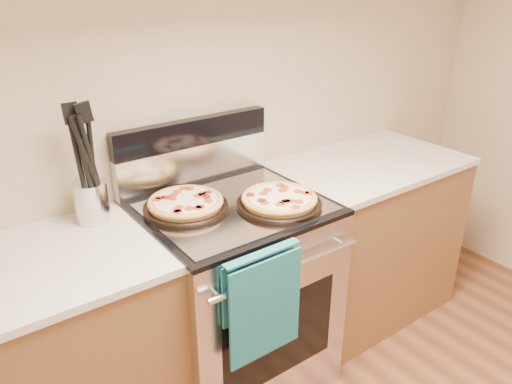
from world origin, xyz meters
TOP-DOWN VIEW (x-y plane):
  - wall_back at (0.00, 2.00)m, footprint 4.00×0.00m
  - range_body at (0.00, 1.65)m, footprint 0.76×0.68m
  - oven_window at (0.00, 1.31)m, footprint 0.56×0.01m
  - cooktop at (0.00, 1.65)m, footprint 0.76×0.68m
  - backsplash_lower at (0.00, 1.96)m, footprint 0.76×0.06m
  - backsplash_upper at (0.00, 1.96)m, footprint 0.76×0.06m
  - oven_handle at (0.00, 1.27)m, footprint 0.70×0.03m
  - dish_towel at (-0.12, 1.27)m, footprint 0.32×0.05m
  - foil_sheet at (0.00, 1.62)m, footprint 0.70×0.55m
  - cabinet_left at (-0.88, 1.68)m, footprint 1.00×0.62m
  - countertop_left at (-0.88, 1.68)m, footprint 1.02×0.64m
  - cabinet_right at (0.88, 1.68)m, footprint 1.00×0.62m
  - countertop_right at (0.88, 1.68)m, footprint 1.02×0.64m
  - pepperoni_pizza_back at (-0.18, 1.72)m, footprint 0.44×0.44m
  - pepperoni_pizza_front at (0.15, 1.52)m, footprint 0.46×0.46m
  - utensil_crock at (-0.51, 1.88)m, footprint 0.14×0.14m

SIDE VIEW (x-z plane):
  - cabinet_left at x=-0.88m, z-range 0.00..0.88m
  - cabinet_right at x=0.88m, z-range 0.00..0.88m
  - range_body at x=0.00m, z-range 0.00..0.90m
  - oven_window at x=0.00m, z-range 0.25..0.65m
  - dish_towel at x=-0.12m, z-range 0.49..0.91m
  - oven_handle at x=0.00m, z-range 0.79..0.81m
  - countertop_left at x=-0.88m, z-range 0.88..0.91m
  - countertop_right at x=0.88m, z-range 0.88..0.91m
  - cooktop at x=0.00m, z-range 0.90..0.92m
  - foil_sheet at x=0.00m, z-range 0.92..0.93m
  - pepperoni_pizza_back at x=-0.18m, z-range 0.93..0.97m
  - pepperoni_pizza_front at x=0.15m, z-range 0.93..0.97m
  - utensil_crock at x=-0.51m, z-range 0.91..1.08m
  - backsplash_lower at x=0.00m, z-range 0.92..1.10m
  - backsplash_upper at x=0.00m, z-range 1.10..1.22m
  - wall_back at x=0.00m, z-range -0.65..3.35m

